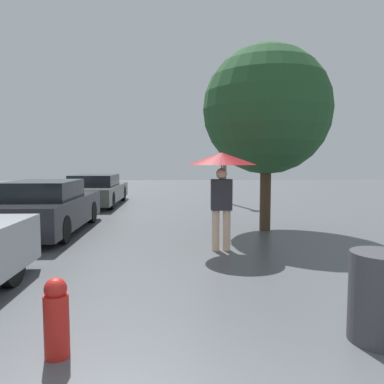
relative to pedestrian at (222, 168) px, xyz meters
name	(u,v)px	position (x,y,z in m)	size (l,w,h in m)	color
pedestrian	(222,168)	(0.00, 0.00, 0.00)	(1.27, 1.27, 1.81)	beige
parked_car_middle	(47,208)	(-3.81, 1.92, -0.96)	(1.62, 4.05, 1.20)	black
parked_car_farthest	(96,190)	(-3.81, 7.30, -0.99)	(1.76, 4.57, 1.13)	#4C514C
tree	(267,110)	(1.29, 1.96, 1.29)	(2.98, 2.98, 4.32)	#473323
street_lamp	(225,127)	(1.09, 7.87, 1.43)	(0.40, 0.40, 4.53)	#515456
trash_bin	(380,297)	(1.03, -3.53, -1.11)	(0.55, 0.55, 0.83)	#38383D
fire_hydrant	(56,318)	(-1.85, -3.68, -1.19)	(0.21, 0.21, 0.69)	#B21E19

